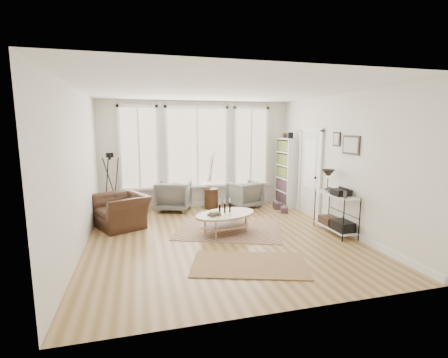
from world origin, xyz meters
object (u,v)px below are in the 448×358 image
object	(u,v)px
armchair_left	(174,196)
armchair_right	(245,194)
low_shelf	(336,209)
coffee_table	(225,218)
accent_chair	(121,211)
bookcase	(286,172)
side_table	(211,182)

from	to	relation	value
armchair_left	armchair_right	world-z (taller)	armchair_left
low_shelf	coffee_table	world-z (taller)	low_shelf
armchair_left	coffee_table	bearing A→B (deg)	129.08
armchair_left	armchair_right	xyz separation A→B (m)	(1.95, -0.13, -0.04)
low_shelf	accent_chair	size ratio (longest dim) A/B	1.17
bookcase	coffee_table	xyz separation A→B (m)	(-2.29, -1.94, -0.62)
bookcase	armchair_right	xyz separation A→B (m)	(-1.19, 0.10, -0.60)
bookcase	accent_chair	size ratio (longest dim) A/B	1.85
side_table	accent_chair	xyz separation A→B (m)	(-2.29, -1.08, -0.38)
accent_chair	armchair_right	bearing A→B (deg)	81.51
side_table	accent_chair	bearing A→B (deg)	-154.74
armchair_right	low_shelf	bearing A→B (deg)	94.32
bookcase	low_shelf	bearing A→B (deg)	-91.28
coffee_table	armchair_right	distance (m)	2.32
bookcase	coffee_table	world-z (taller)	bookcase
low_shelf	accent_chair	distance (m)	4.65
bookcase	low_shelf	xyz separation A→B (m)	(-0.06, -2.52, -0.44)
low_shelf	side_table	size ratio (longest dim) A/B	0.84
armchair_right	side_table	distance (m)	1.02
bookcase	side_table	size ratio (longest dim) A/B	1.33
armchair_right	coffee_table	bearing A→B (deg)	42.52
low_shelf	armchair_right	xyz separation A→B (m)	(-1.13, 2.62, -0.15)
armchair_right	accent_chair	world-z (taller)	accent_chair
armchair_left	armchair_right	size ratio (longest dim) A/B	1.11
bookcase	armchair_right	distance (m)	1.33
coffee_table	side_table	bearing A→B (deg)	85.58
low_shelf	side_table	distance (m)	3.39
armchair_right	accent_chair	xyz separation A→B (m)	(-3.23, -1.03, 0.00)
coffee_table	accent_chair	xyz separation A→B (m)	(-2.13, 1.01, 0.03)
coffee_table	side_table	distance (m)	2.14
side_table	bookcase	bearing A→B (deg)	-3.93
coffee_table	accent_chair	bearing A→B (deg)	154.57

